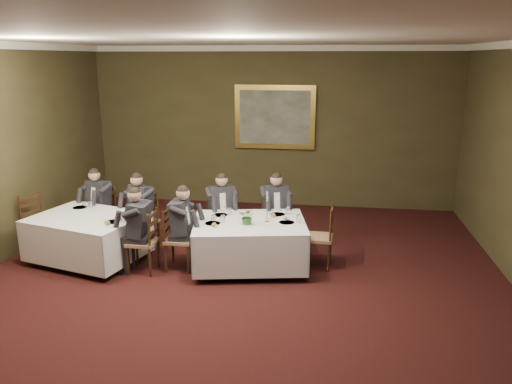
% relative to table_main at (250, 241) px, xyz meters
% --- Properties ---
extents(ground, '(10.00, 10.00, 0.00)m').
position_rel_table_main_xyz_m(ground, '(-0.06, -1.38, -0.45)').
color(ground, black).
rests_on(ground, ground).
extents(ceiling, '(8.00, 10.00, 0.10)m').
position_rel_table_main_xyz_m(ceiling, '(-0.06, -1.38, 3.05)').
color(ceiling, silver).
rests_on(ceiling, back_wall).
extents(back_wall, '(8.00, 0.10, 3.50)m').
position_rel_table_main_xyz_m(back_wall, '(-0.06, 3.62, 1.30)').
color(back_wall, '#37311B').
rests_on(back_wall, ground).
extents(crown_molding, '(8.00, 10.00, 0.12)m').
position_rel_table_main_xyz_m(crown_molding, '(-0.06, -1.38, 2.99)').
color(crown_molding, white).
rests_on(crown_molding, back_wall).
extents(table_main, '(1.97, 1.63, 0.67)m').
position_rel_table_main_xyz_m(table_main, '(0.00, 0.00, 0.00)').
color(table_main, black).
rests_on(table_main, ground).
extents(table_second, '(1.99, 1.70, 0.67)m').
position_rel_table_main_xyz_m(table_second, '(-2.66, -0.12, -0.00)').
color(table_second, black).
rests_on(table_second, ground).
extents(chair_main_backleft, '(0.57, 0.56, 1.00)m').
position_rel_table_main_xyz_m(chair_main_backleft, '(-0.63, 0.80, -0.17)').
color(chair_main_backleft, '#906A49').
rests_on(chair_main_backleft, ground).
extents(diner_main_backleft, '(0.56, 0.60, 1.35)m').
position_rel_table_main_xyz_m(diner_main_backleft, '(-0.62, 0.79, 0.06)').
color(diner_main_backleft, black).
rests_on(diner_main_backleft, chair_main_backleft).
extents(chair_main_backright, '(0.55, 0.53, 1.00)m').
position_rel_table_main_xyz_m(chair_main_backright, '(0.30, 0.97, -0.17)').
color(chair_main_backright, '#906A49').
rests_on(chair_main_backright, ground).
extents(diner_main_backright, '(0.53, 0.58, 1.35)m').
position_rel_table_main_xyz_m(diner_main_backright, '(0.30, 0.96, 0.06)').
color(diner_main_backright, black).
rests_on(diner_main_backright, chair_main_backright).
extents(chair_main_endleft, '(0.43, 0.45, 1.00)m').
position_rel_table_main_xyz_m(chair_main_endleft, '(-1.09, -0.20, -0.17)').
color(chair_main_endleft, '#906A49').
rests_on(chair_main_endleft, ground).
extents(diner_main_endleft, '(0.48, 0.42, 1.35)m').
position_rel_table_main_xyz_m(diner_main_endleft, '(-1.08, -0.20, 0.06)').
color(diner_main_endleft, black).
rests_on(diner_main_endleft, chair_main_endleft).
extents(chair_main_endright, '(0.44, 0.46, 1.00)m').
position_rel_table_main_xyz_m(chair_main_endright, '(1.09, 0.20, -0.17)').
color(chair_main_endright, '#906A49').
rests_on(chair_main_endright, ground).
extents(chair_sec_backleft, '(0.56, 0.54, 1.00)m').
position_rel_table_main_xyz_m(chair_sec_backleft, '(-2.87, 0.85, -0.17)').
color(chair_sec_backleft, '#906A49').
rests_on(chair_sec_backleft, ground).
extents(diner_sec_backleft, '(0.54, 0.59, 1.35)m').
position_rel_table_main_xyz_m(diner_sec_backleft, '(-2.87, 0.83, 0.06)').
color(diner_sec_backleft, black).
rests_on(diner_sec_backleft, chair_sec_backleft).
extents(chair_sec_backright, '(0.59, 0.58, 1.00)m').
position_rel_table_main_xyz_m(chair_sec_backright, '(-1.98, 0.61, -0.17)').
color(chair_sec_backright, '#906A49').
rests_on(chair_sec_backright, ground).
extents(diner_sec_backright, '(0.58, 0.61, 1.35)m').
position_rel_table_main_xyz_m(diner_sec_backright, '(-1.99, 0.60, 0.06)').
color(diner_sec_backright, black).
rests_on(diner_sec_backright, chair_sec_backright).
extents(chair_sec_endright, '(0.42, 0.44, 1.00)m').
position_rel_table_main_xyz_m(chair_sec_endright, '(-1.61, -0.40, -0.17)').
color(chair_sec_endright, '#906A49').
rests_on(chair_sec_endright, ground).
extents(diner_sec_endright, '(0.48, 0.42, 1.35)m').
position_rel_table_main_xyz_m(diner_sec_endright, '(-1.62, -0.40, 0.06)').
color(diner_sec_endright, black).
rests_on(diner_sec_endright, chair_sec_endright).
extents(chair_sec_endleft, '(0.57, 0.58, 1.00)m').
position_rel_table_main_xyz_m(chair_sec_endleft, '(-3.70, 0.16, -0.17)').
color(chair_sec_endleft, '#906A49').
rests_on(chair_sec_endleft, ground).
extents(centerpiece, '(0.29, 0.26, 0.28)m').
position_rel_table_main_xyz_m(centerpiece, '(-0.01, -0.13, 0.45)').
color(centerpiece, '#2D5926').
rests_on(centerpiece, table_main).
extents(candlestick, '(0.07, 0.07, 0.50)m').
position_rel_table_main_xyz_m(candlestick, '(0.27, 0.03, 0.50)').
color(candlestick, '#C58A3C').
rests_on(candlestick, table_main).
extents(place_setting_table_main, '(0.33, 0.31, 0.14)m').
position_rel_table_main_xyz_m(place_setting_table_main, '(-0.48, 0.30, 0.35)').
color(place_setting_table_main, white).
rests_on(place_setting_table_main, table_main).
extents(place_setting_table_second, '(0.33, 0.31, 0.14)m').
position_rel_table_main_xyz_m(place_setting_table_second, '(-2.95, 0.37, 0.35)').
color(place_setting_table_second, white).
rests_on(place_setting_table_second, table_second).
extents(painting, '(1.76, 0.09, 1.38)m').
position_rel_table_main_xyz_m(painting, '(0.00, 3.55, 1.54)').
color(painting, gold).
rests_on(painting, back_wall).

